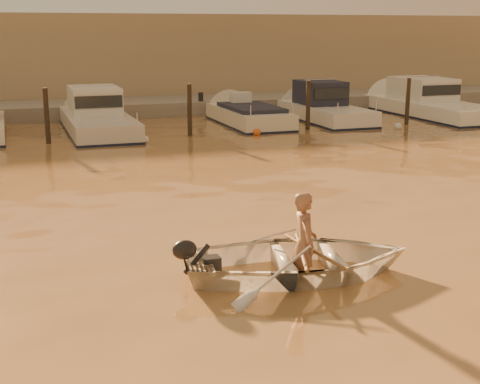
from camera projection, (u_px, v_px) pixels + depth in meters
name	position (u px, v px, depth m)	size (l,w,h in m)	color
ground_plane	(379.00, 238.00, 13.29)	(160.00, 160.00, 0.00)	#96643C
dinghy	(298.00, 259.00, 11.21)	(2.75, 3.85, 0.80)	silver
person	(305.00, 243.00, 11.15)	(0.63, 0.41, 1.73)	#8D5F46
outboard_motor	(210.00, 264.00, 10.96)	(0.90, 0.40, 0.70)	black
oar_port	(313.00, 251.00, 11.21)	(0.06, 0.06, 2.10)	brown
oar_starboard	(301.00, 251.00, 11.18)	(0.06, 0.06, 2.10)	brown
moored_boat_2	(97.00, 116.00, 26.73)	(2.41, 8.03, 1.75)	beige
moored_boat_3	(249.00, 119.00, 28.88)	(2.23, 6.37, 0.95)	beige
moored_boat_4	(326.00, 107.00, 29.95)	(2.21, 6.81, 1.75)	silver
moored_boat_5	(431.00, 103.00, 31.71)	(2.70, 8.89, 1.75)	white
piling_1	(47.00, 119.00, 23.99)	(0.18, 0.18, 2.20)	#2D2319
piling_2	(190.00, 113.00, 25.68)	(0.18, 0.18, 2.20)	#2D2319
piling_3	(308.00, 108.00, 27.27)	(0.18, 0.18, 2.20)	#2D2319
piling_4	(408.00, 104.00, 28.76)	(0.18, 0.18, 2.20)	#2D2319
fender_c	(145.00, 140.00, 24.35)	(0.30, 0.30, 0.30)	silver
fender_d	(257.00, 132.00, 26.09)	(0.30, 0.30, 0.30)	#DD5B1A
fender_e	(398.00, 126.00, 27.69)	(0.30, 0.30, 0.30)	silver
quay	(154.00, 110.00, 32.99)	(52.00, 4.00, 1.00)	gray
waterfront_building	(132.00, 59.00, 37.50)	(46.00, 7.00, 4.80)	#9E8466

